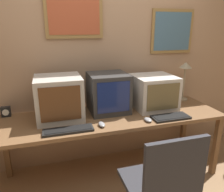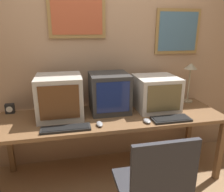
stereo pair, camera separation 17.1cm
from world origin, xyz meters
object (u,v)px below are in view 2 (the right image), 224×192
(desk_lamp, at_px, (190,72))
(mouse_near_keyboard, at_px, (100,124))
(keyboard_side, at_px, (171,119))
(monitor_left, at_px, (60,96))
(keyboard_main, at_px, (66,128))
(monitor_right, at_px, (156,93))
(mouse_far_corner, at_px, (147,121))
(monitor_center, at_px, (109,93))
(desk_clock, at_px, (10,109))

(desk_lamp, bearing_deg, mouse_near_keyboard, -158.55)
(keyboard_side, relative_size, desk_lamp, 0.81)
(monitor_left, bearing_deg, mouse_near_keyboard, -41.77)
(desk_lamp, bearing_deg, keyboard_main, -162.11)
(monitor_right, distance_m, mouse_far_corner, 0.45)
(monitor_right, height_order, mouse_near_keyboard, monitor_right)
(monitor_left, xyz_separation_m, monitor_right, (1.05, 0.01, -0.03))
(keyboard_main, bearing_deg, keyboard_side, -0.05)
(mouse_near_keyboard, bearing_deg, monitor_right, 25.18)
(mouse_near_keyboard, relative_size, desk_lamp, 0.24)
(keyboard_main, relative_size, mouse_near_keyboard, 3.95)
(monitor_center, relative_size, mouse_far_corner, 3.94)
(monitor_left, relative_size, keyboard_main, 1.00)
(keyboard_side, distance_m, mouse_near_keyboard, 0.72)
(mouse_near_keyboard, relative_size, mouse_far_corner, 1.07)
(monitor_center, height_order, mouse_far_corner, monitor_center)
(keyboard_main, height_order, mouse_near_keyboard, mouse_near_keyboard)
(monitor_right, relative_size, keyboard_side, 1.16)
(keyboard_main, height_order, keyboard_side, same)
(keyboard_main, bearing_deg, mouse_near_keyboard, 3.31)
(mouse_near_keyboard, distance_m, desk_clock, 1.04)
(monitor_right, xyz_separation_m, mouse_near_keyboard, (-0.69, -0.33, -0.17))
(mouse_near_keyboard, bearing_deg, monitor_center, 65.52)
(desk_clock, bearing_deg, mouse_near_keyboard, -29.80)
(keyboard_side, relative_size, mouse_near_keyboard, 3.42)
(keyboard_side, height_order, desk_lamp, desk_lamp)
(monitor_center, distance_m, monitor_right, 0.53)
(monitor_left, xyz_separation_m, desk_lamp, (1.54, 0.15, 0.16))
(monitor_right, bearing_deg, mouse_near_keyboard, -154.82)
(mouse_near_keyboard, bearing_deg, keyboard_side, -1.51)
(monitor_left, relative_size, desk_clock, 4.24)
(keyboard_side, bearing_deg, monitor_left, 162.59)
(monitor_left, height_order, desk_lamp, desk_lamp)
(monitor_left, distance_m, desk_lamp, 1.56)
(monitor_center, distance_m, mouse_near_keyboard, 0.45)
(monitor_center, xyz_separation_m, desk_clock, (-1.07, 0.15, -0.16))
(monitor_right, height_order, desk_lamp, desk_lamp)
(monitor_left, distance_m, keyboard_side, 1.15)
(mouse_far_corner, bearing_deg, monitor_right, 57.02)
(monitor_center, bearing_deg, desk_clock, 172.17)
(monitor_right, distance_m, keyboard_main, 1.08)
(mouse_far_corner, distance_m, desk_clock, 1.47)
(keyboard_main, height_order, mouse_far_corner, mouse_far_corner)
(monitor_center, distance_m, keyboard_main, 0.65)
(keyboard_side, bearing_deg, monitor_center, 145.16)
(monitor_left, relative_size, mouse_near_keyboard, 3.96)
(mouse_far_corner, height_order, desk_lamp, desk_lamp)
(monitor_center, bearing_deg, keyboard_main, -141.25)
(monitor_center, bearing_deg, monitor_right, -4.50)
(monitor_center, relative_size, keyboard_main, 0.93)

